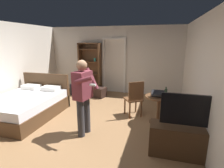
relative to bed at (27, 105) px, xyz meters
name	(u,v)px	position (x,y,z in m)	size (l,w,h in m)	color
ground_plane	(77,130)	(1.68, -0.39, -0.30)	(7.22, 7.22, 0.00)	olive
wall_back	(114,60)	(1.68, 2.95, 0.97)	(5.41, 0.12, 2.55)	silver
wall_right	(211,84)	(4.33, -0.39, 0.97)	(0.12, 6.80, 2.55)	silver
doorway_frame	(114,62)	(1.71, 2.87, 0.92)	(0.93, 0.08, 2.13)	white
bed	(27,105)	(0.00, 0.00, 0.00)	(1.56, 2.05, 1.02)	#4C331E
bookshelf	(90,66)	(0.77, 2.73, 0.73)	(0.88, 0.32, 1.94)	brown
tv_flatscreen	(186,139)	(3.97, -0.72, 0.03)	(1.25, 0.40, 1.16)	#4C331E
side_table	(159,105)	(3.47, 0.50, 0.17)	(0.68, 0.68, 0.70)	brown
laptop	(158,95)	(3.44, 0.46, 0.45)	(0.32, 0.33, 0.16)	black
bottle_on_table	(166,93)	(3.61, 0.42, 0.51)	(0.06, 0.06, 0.26)	#2B4531
wooden_chair	(134,97)	(2.84, 0.72, 0.24)	(0.58, 0.58, 0.99)	brown
person_blue_shirt	(83,93)	(1.93, -0.49, 0.63)	(0.58, 0.63, 1.64)	#333338
suitcase_dark	(79,89)	(0.53, 2.11, -0.09)	(0.56, 0.31, 0.42)	black
suitcase_small	(99,92)	(1.35, 2.09, -0.13)	(0.47, 0.39, 0.36)	black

